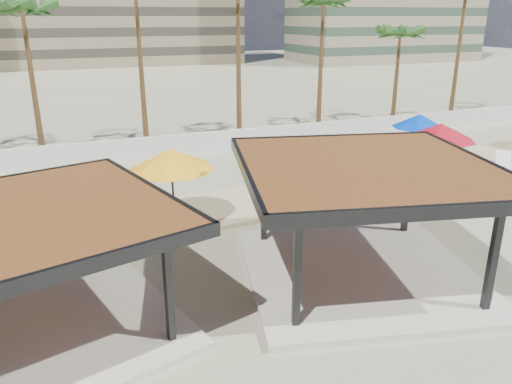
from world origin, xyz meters
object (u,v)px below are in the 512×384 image
Objects in this scene: lounger_c at (465,174)px; lounger_d at (503,168)px; pavilion_west at (33,263)px; umbrella_c at (440,132)px; pavilion_central at (364,210)px; lounger_b at (421,181)px.

lounger_c is 1.09× the size of lounger_d.
pavilion_west reaches higher than umbrella_c.
pavilion_west is at bearing 118.73° from lounger_c.
pavilion_central is 3.97× the size of lounger_b.
lounger_b is at bearing 53.31° from pavilion_central.
lounger_b is 1.03× the size of lounger_d.
lounger_b is at bearing 134.20° from lounger_d.
lounger_d is (5.10, -0.01, 0.02)m from lounger_b.
pavilion_west is 22.38m from lounger_d.
pavilion_west is 20.04m from lounger_c.
lounger_d is (21.60, 5.62, -1.62)m from pavilion_west.
lounger_c is (2.66, 0.00, 0.01)m from lounger_b.
lounger_c is at bearing -103.34° from lounger_b.
umbrella_c reaches higher than lounger_d.
lounger_b is 0.94× the size of lounger_c.
umbrella_c is 4.90m from lounger_d.
pavilion_west is 18.14m from umbrella_c.
pavilion_west reaches higher than lounger_b.
umbrella_c is at bearing 3.15° from pavilion_west.
lounger_c is (10.00, 6.04, -1.81)m from pavilion_central.
pavilion_central is 10.07m from umbrella_c.
pavilion_central is 13.93m from lounger_d.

